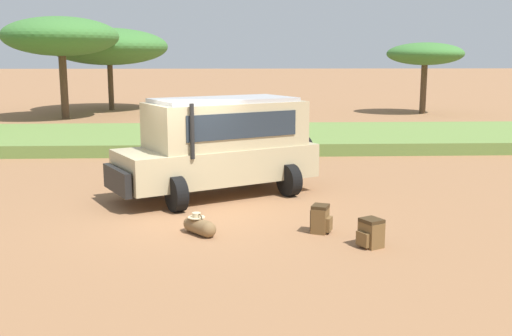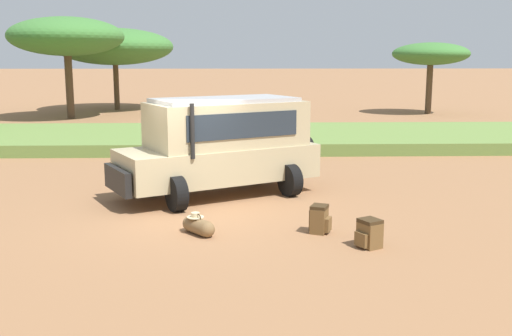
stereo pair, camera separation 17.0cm
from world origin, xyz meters
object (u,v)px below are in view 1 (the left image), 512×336
at_px(backpack_beside_front_wheel, 321,219).
at_px(acacia_tree_centre_back, 109,47).
at_px(acacia_tree_left_mid, 61,37).
at_px(safari_vehicle, 221,144).
at_px(duffel_bag_low_black_case, 199,226).
at_px(acacia_tree_right_mid, 425,54).
at_px(backpack_cluster_center, 371,233).

distance_m(backpack_beside_front_wheel, acacia_tree_centre_back, 30.02).
bearing_deg(acacia_tree_left_mid, safari_vehicle, -64.88).
bearing_deg(duffel_bag_low_black_case, safari_vehicle, 83.57).
height_order(duffel_bag_low_black_case, acacia_tree_right_mid, acacia_tree_right_mid).
xyz_separation_m(acacia_tree_left_mid, acacia_tree_centre_back, (1.49, 5.64, -0.45)).
distance_m(backpack_beside_front_wheel, duffel_bag_low_black_case, 2.40).
relative_size(acacia_tree_centre_back, acacia_tree_right_mid, 1.79).
relative_size(acacia_tree_left_mid, acacia_tree_centre_back, 0.82).
xyz_separation_m(safari_vehicle, backpack_beside_front_wheel, (2.01, -3.40, -1.02)).
xyz_separation_m(backpack_beside_front_wheel, acacia_tree_right_mid, (10.00, 24.76, 3.29)).
distance_m(backpack_beside_front_wheel, acacia_tree_right_mid, 26.91).
xyz_separation_m(duffel_bag_low_black_case, acacia_tree_right_mid, (12.40, 24.78, 3.40)).
relative_size(backpack_beside_front_wheel, acacia_tree_left_mid, 0.08).
relative_size(backpack_beside_front_wheel, duffel_bag_low_black_case, 0.76).
xyz_separation_m(backpack_beside_front_wheel, duffel_bag_low_black_case, (-2.40, -0.02, -0.11)).
bearing_deg(duffel_bag_low_black_case, acacia_tree_right_mid, 63.42).
height_order(backpack_beside_front_wheel, acacia_tree_left_mid, acacia_tree_left_mid).
relative_size(backpack_cluster_center, acacia_tree_centre_back, 0.06).
relative_size(safari_vehicle, acacia_tree_right_mid, 1.16).
relative_size(duffel_bag_low_black_case, acacia_tree_right_mid, 0.16).
distance_m(acacia_tree_left_mid, acacia_tree_centre_back, 5.85).
bearing_deg(backpack_beside_front_wheel, safari_vehicle, 120.61).
bearing_deg(duffel_bag_low_black_case, acacia_tree_centre_back, 104.15).
height_order(acacia_tree_centre_back, acacia_tree_right_mid, acacia_tree_centre_back).
relative_size(duffel_bag_low_black_case, acacia_tree_centre_back, 0.09).
relative_size(acacia_tree_left_mid, acacia_tree_right_mid, 1.46).
bearing_deg(acacia_tree_centre_back, backpack_beside_front_wheel, -71.36).
xyz_separation_m(duffel_bag_low_black_case, acacia_tree_left_mid, (-8.61, 22.61, 4.34)).
bearing_deg(backpack_cluster_center, backpack_beside_front_wheel, 129.52).
bearing_deg(acacia_tree_right_mid, backpack_cluster_center, -109.73).
bearing_deg(acacia_tree_left_mid, acacia_tree_right_mid, 5.92).
bearing_deg(backpack_beside_front_wheel, acacia_tree_left_mid, 115.98).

